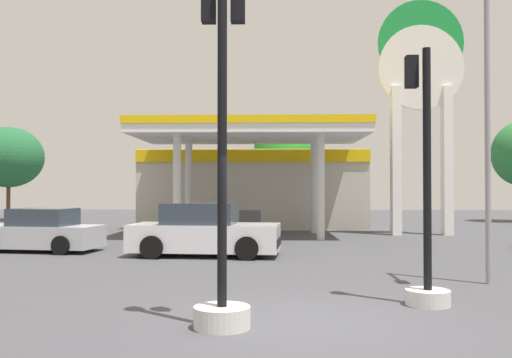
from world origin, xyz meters
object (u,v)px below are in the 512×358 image
at_px(station_pole_sign, 421,88).
at_px(car_1, 204,232).
at_px(traffic_signal_0, 222,215).
at_px(corner_streetlamp, 491,99).
at_px(traffic_signal_1, 425,230).
at_px(tree_1, 285,149).
at_px(tree_0, 9,157).
at_px(car_0, 40,232).

height_order(station_pole_sign, car_1, station_pole_sign).
distance_m(traffic_signal_0, corner_streetlamp, 6.84).
xyz_separation_m(traffic_signal_1, tree_1, (-1.79, 24.02, 3.17)).
xyz_separation_m(traffic_signal_0, corner_streetlamp, (5.36, 3.60, 2.28)).
distance_m(traffic_signal_1, tree_0, 31.51).
relative_size(traffic_signal_1, tree_1, 0.72).
xyz_separation_m(traffic_signal_0, traffic_signal_1, (3.42, 1.64, -0.34)).
relative_size(car_0, tree_1, 0.66).
distance_m(traffic_signal_0, tree_1, 25.87).
xyz_separation_m(car_0, traffic_signal_1, (10.17, -7.98, 0.67)).
bearing_deg(traffic_signal_0, corner_streetlamp, 33.86).
bearing_deg(station_pole_sign, corner_streetlamp, -98.95).
relative_size(station_pole_sign, car_0, 2.54).
xyz_separation_m(station_pole_sign, tree_0, (-23.24, 10.11, -2.43)).
height_order(car_0, tree_0, tree_0).
xyz_separation_m(car_0, tree_0, (-9.12, 16.78, 3.40)).
height_order(traffic_signal_1, tree_1, tree_1).
relative_size(car_0, corner_streetlamp, 0.63).
distance_m(tree_0, corner_streetlamp, 31.16).
height_order(car_1, tree_1, tree_1).
bearing_deg(tree_0, corner_streetlamp, -47.04).
bearing_deg(corner_streetlamp, car_0, 153.56).
relative_size(tree_0, tree_1, 0.96).
bearing_deg(corner_streetlamp, tree_1, 99.59).
relative_size(car_1, tree_0, 0.77).
height_order(traffic_signal_0, corner_streetlamp, corner_streetlamp).
distance_m(car_1, traffic_signal_1, 8.40).
bearing_deg(station_pole_sign, traffic_signal_1, -105.06).
bearing_deg(tree_0, traffic_signal_0, -58.98).
height_order(station_pole_sign, tree_0, station_pole_sign).
bearing_deg(tree_1, car_1, -99.68).
bearing_deg(car_0, traffic_signal_0, -54.93).
distance_m(traffic_signal_1, corner_streetlamp, 3.80).
bearing_deg(car_1, traffic_signal_0, -81.48).
bearing_deg(car_0, traffic_signal_1, -38.10).
xyz_separation_m(traffic_signal_0, tree_1, (1.63, 25.66, 2.83)).
height_order(station_pole_sign, tree_1, station_pole_sign).
bearing_deg(tree_0, car_1, -50.69).
relative_size(car_0, traffic_signal_1, 0.91).
distance_m(station_pole_sign, tree_1, 11.16).
height_order(station_pole_sign, car_0, station_pole_sign).
height_order(traffic_signal_1, corner_streetlamp, corner_streetlamp).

